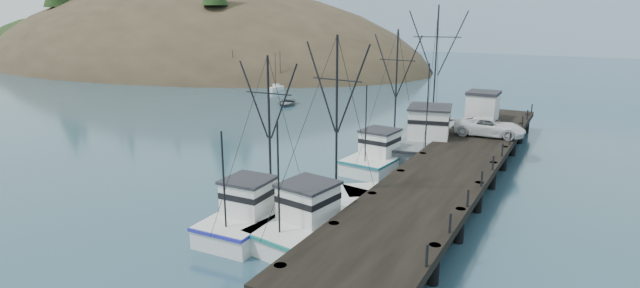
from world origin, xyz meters
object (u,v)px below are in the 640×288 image
(trawler_mid, at_px, (263,211))
(pier_shed, at_px, (483,105))
(trawler_near, at_px, (325,216))
(trawler_far, at_px, (388,155))
(pier, at_px, (457,162))
(work_vessel, at_px, (430,138))
(pickup_truck, at_px, (490,127))
(motorboat, at_px, (287,105))

(trawler_mid, xyz_separation_m, pier_shed, (7.09, 28.49, 2.60))
(trawler_near, distance_m, trawler_far, 14.16)
(pier, bearing_deg, work_vessel, 118.59)
(pickup_truck, bearing_deg, pier, 170.97)
(trawler_near, bearing_deg, motorboat, 125.27)
(pier_shed, height_order, motorboat, pier_shed)
(work_vessel, bearing_deg, pickup_truck, 2.71)
(trawler_near, height_order, pickup_truck, trawler_near)
(trawler_mid, bearing_deg, trawler_near, 17.01)
(work_vessel, xyz_separation_m, pickup_truck, (5.10, 0.24, 1.59))
(work_vessel, relative_size, motorboat, 3.39)
(trawler_mid, relative_size, pickup_truck, 1.75)
(trawler_far, bearing_deg, pier_shed, 69.55)
(pier, height_order, work_vessel, work_vessel)
(trawler_near, bearing_deg, trawler_mid, -162.99)
(pier, xyz_separation_m, motorboat, (-28.89, 22.25, -1.69))
(pier, bearing_deg, pier_shed, 94.61)
(pier_shed, xyz_separation_m, pickup_truck, (2.04, -7.30, -0.60))
(pier_shed, bearing_deg, work_vessel, -112.07)
(pickup_truck, relative_size, motorboat, 1.23)
(pier, bearing_deg, trawler_near, -111.51)
(pickup_truck, bearing_deg, trawler_mid, 153.23)
(trawler_mid, bearing_deg, work_vessel, 79.10)
(pier, height_order, pickup_truck, pickup_truck)
(work_vessel, height_order, pickup_truck, work_vessel)
(motorboat, bearing_deg, pickup_truck, -45.41)
(pier_shed, distance_m, motorboat, 28.67)
(trawler_near, bearing_deg, trawler_far, 96.08)
(pier, relative_size, trawler_far, 3.84)
(motorboat, bearing_deg, trawler_far, -61.54)
(trawler_mid, bearing_deg, pier_shed, 76.02)
(trawler_far, distance_m, pickup_truck, 9.43)
(trawler_near, bearing_deg, pickup_truck, 74.68)
(trawler_far, bearing_deg, trawler_near, -83.92)
(trawler_near, xyz_separation_m, pier_shed, (3.46, 27.38, 2.60))
(pier, distance_m, pier_shed, 15.59)
(trawler_near, distance_m, motorboat, 41.89)
(trawler_mid, distance_m, pier_shed, 29.48)
(trawler_mid, bearing_deg, motorboat, 120.20)
(work_vessel, bearing_deg, trawler_far, -108.28)
(trawler_near, distance_m, trawler_mid, 3.80)
(work_vessel, distance_m, pickup_truck, 5.35)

